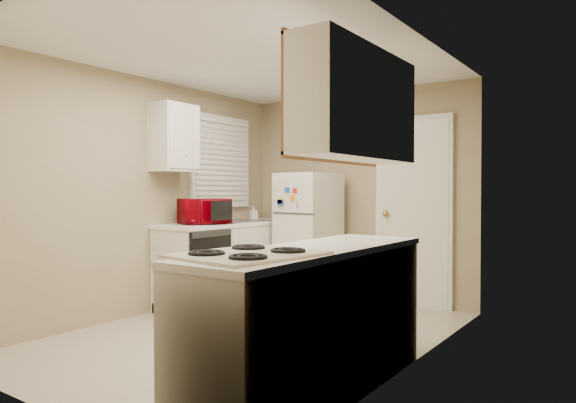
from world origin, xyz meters
The scene contains 19 objects.
floor centered at (0.00, 0.00, 0.00)m, with size 3.80×3.80×0.00m, color beige.
ceiling centered at (0.00, 0.00, 2.40)m, with size 3.80×3.80×0.00m, color white.
wall_left centered at (-1.40, 0.00, 1.20)m, with size 3.80×3.80×0.00m, color tan.
wall_right centered at (1.40, 0.00, 1.20)m, with size 3.80×3.80×0.00m, color tan.
wall_back centered at (0.00, 1.90, 1.20)m, with size 2.80×2.80×0.00m, color tan.
wall_front centered at (0.00, -1.90, 1.20)m, with size 2.80×2.80×0.00m, color tan.
left_counter centered at (-1.10, 0.90, 0.45)m, with size 0.60×1.80×0.90m, color silver.
dishwasher centered at (-0.81, 0.30, 0.49)m, with size 0.03×0.58×0.72m, color black.
sink centered at (-1.10, 1.05, 0.86)m, with size 0.54×0.74×0.16m, color gray.
microwave centered at (-1.06, 0.46, 1.05)m, with size 0.27×0.49×0.32m, color #88000B.
soap_bottle centered at (-1.15, 1.40, 1.00)m, with size 0.08×0.08×0.17m, color white.
window_blinds centered at (-1.36, 1.05, 1.60)m, with size 0.10×0.98×1.08m, color silver.
upper_cabinet_left centered at (-1.25, 0.22, 1.80)m, with size 0.30×0.45×0.70m, color silver.
refrigerator centered at (-0.42, 1.50, 0.73)m, with size 0.60×0.58×1.46m, color silver.
cabinet_over_fridge centered at (-0.40, 1.75, 2.00)m, with size 0.70×0.30×0.40m, color silver.
interior_door centered at (0.70, 1.86, 1.02)m, with size 0.86×0.06×2.08m, color silver.
right_counter centered at (1.10, -0.80, 0.45)m, with size 0.60×2.00×0.90m, color silver.
stove centered at (1.05, -1.35, 0.44)m, with size 0.59×0.73×0.89m, color silver.
upper_cabinet_right centered at (1.25, -0.50, 1.80)m, with size 0.30×1.20×0.70m, color silver.
Camera 1 is at (2.79, -3.45, 1.24)m, focal length 32.00 mm.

